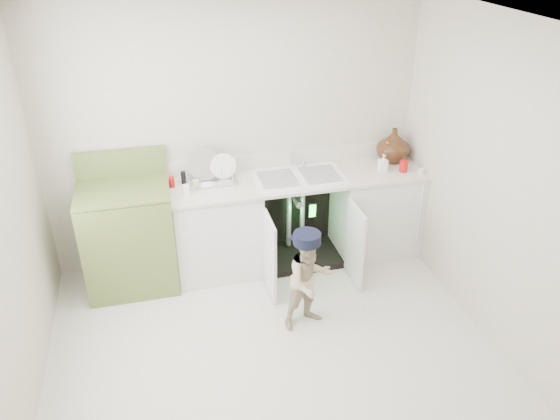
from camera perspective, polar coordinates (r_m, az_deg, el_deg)
name	(u,v)px	position (r m, az deg, el deg)	size (l,w,h in m)	color
ground	(272,347)	(4.54, -0.81, -14.09)	(3.50, 3.50, 0.00)	beige
room_shell	(271,211)	(3.80, -0.94, -0.12)	(6.00, 5.50, 1.26)	beige
counter_run	(301,216)	(5.33, 2.24, -0.58)	(2.44, 1.02, 1.24)	silver
avocado_stove	(129,236)	(5.13, -15.51, -2.60)	(0.79, 0.65, 1.23)	olive
repair_worker	(309,279)	(4.49, 3.08, -7.23)	(0.50, 0.86, 0.88)	tan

